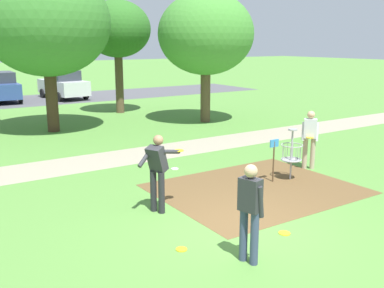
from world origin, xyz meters
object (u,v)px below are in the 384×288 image
Objects in this scene: player_throwing at (310,136)px; frisbee_near_basket at (175,169)px; frisbee_mid_grass at (181,249)px; tree_mid_left at (206,34)px; player_waiting_left at (250,208)px; tree_mid_center at (117,30)px; tree_near_left at (46,22)px; parked_car_center_left at (0,87)px; parked_car_center_right at (63,84)px; frisbee_by_tee at (284,233)px; player_foreground_watching at (158,168)px; disc_golf_basket at (290,152)px.

player_throwing is 7.97× the size of frisbee_near_basket.
tree_mid_left is (7.82, 10.49, 3.96)m from frisbee_mid_grass.
tree_mid_center is (4.91, 16.15, 3.26)m from player_waiting_left.
player_throwing is 11.25m from tree_near_left.
parked_car_center_left is 3.80m from parked_car_center_right.
tree_mid_left is (6.59, -1.57, -0.42)m from tree_near_left.
frisbee_near_basket is at bearing 84.08° from frisbee_by_tee.
player_throwing is 1.00× the size of player_waiting_left.
frisbee_by_tee is at bearing -57.53° from player_foreground_watching.
player_foreground_watching is at bearing 122.47° from frisbee_by_tee.
tree_mid_left is at bearing 76.45° from player_throwing.
disc_golf_basket is 0.81× the size of player_waiting_left.
frisbee_near_basket is at bearing 60.34° from frisbee_mid_grass.
frisbee_near_basket is at bearing -85.87° from parked_car_center_left.
frisbee_by_tee is at bearing -95.92° from frisbee_near_basket.
disc_golf_basket is 3.35m from frisbee_near_basket.
frisbee_mid_grass is 0.05× the size of parked_car_center_right.
parked_car_center_left is (-6.61, 12.67, -3.04)m from tree_mid_left.
frisbee_near_basket is 0.05× the size of parked_car_center_left.
tree_mid_left reaches higher than player_foreground_watching.
tree_mid_left reaches higher than frisbee_by_tee.
frisbee_mid_grass is (-2.04, 0.51, 0.00)m from frisbee_by_tee.
player_throwing is at bearing -87.46° from parked_car_center_right.
tree_mid_left is at bearing -13.37° from tree_near_left.
parked_car_center_right is (-0.90, 20.23, -0.05)m from player_throwing.
player_waiting_left is 7.50× the size of frisbee_by_tee.
frisbee_near_basket is (-3.31, 2.09, -0.96)m from player_throwing.
player_throwing is at bearing 22.21° from frisbee_mid_grass.
parked_car_center_right is at bearing -8.13° from parked_car_center_left.
tree_mid_center reaches higher than disc_golf_basket.
tree_mid_left reaches higher than tree_mid_center.
disc_golf_basket is at bearing -94.34° from tree_mid_center.
disc_golf_basket is 20.68m from parked_car_center_right.
disc_golf_basket is 3.65m from frisbee_by_tee.
disc_golf_basket is at bearing -90.96° from parked_car_center_right.
tree_mid_center is (5.08, 13.32, 3.25)m from player_foreground_watching.
player_foreground_watching is 7.50× the size of frisbee_by_tee.
tree_near_left reaches higher than tree_mid_center.
player_throwing is 0.26× the size of tree_near_left.
parked_car_center_left is (-0.83, 23.68, 0.91)m from frisbee_by_tee.
frisbee_mid_grass is (-2.56, -4.49, 0.00)m from frisbee_near_basket.
tree_near_left is at bearing 115.63° from player_throwing.
parked_car_center_left is at bearing 99.15° from disc_golf_basket.
player_waiting_left is at bearing -86.51° from player_foreground_watching.
parked_car_center_left is at bearing 88.84° from player_waiting_left.
tree_mid_center is at bearing 115.20° from tree_mid_left.
player_waiting_left is 0.29× the size of tree_mid_left.
tree_mid_left is 12.83m from parked_car_center_right.
frisbee_near_basket is at bearing 71.44° from player_waiting_left.
player_throwing is at bearing -32.29° from frisbee_near_basket.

